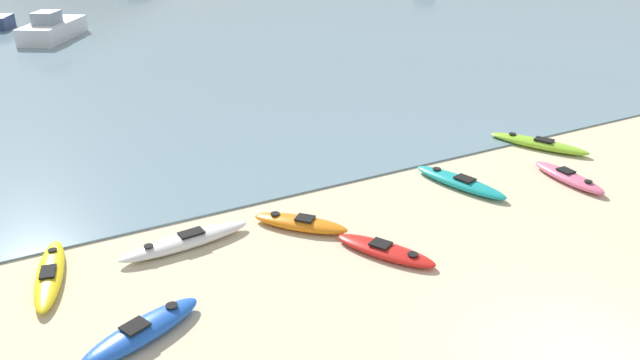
# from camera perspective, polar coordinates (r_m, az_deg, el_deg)

# --- Properties ---
(bay_water) EXTENTS (160.00, 70.00, 0.06)m
(bay_water) POSITION_cam_1_polar(r_m,az_deg,el_deg) (51.46, -18.82, 14.14)
(bay_water) COLOR slate
(bay_water) RESTS_ON ground_plane
(kayak_on_sand_0) EXTENTS (1.26, 3.21, 0.33)m
(kayak_on_sand_0) POSITION_cam_1_polar(r_m,az_deg,el_deg) (15.89, -23.47, -7.89)
(kayak_on_sand_0) COLOR yellow
(kayak_on_sand_0) RESTS_ON ground_plane
(kayak_on_sand_1) EXTENTS (1.94, 2.73, 0.30)m
(kayak_on_sand_1) POSITION_cam_1_polar(r_m,az_deg,el_deg) (15.63, 5.99, -6.40)
(kayak_on_sand_1) COLOR red
(kayak_on_sand_1) RESTS_ON ground_plane
(kayak_on_sand_2) EXTENTS (2.32, 2.45, 0.35)m
(kayak_on_sand_2) POSITION_cam_1_polar(r_m,az_deg,el_deg) (16.73, -1.81, -3.95)
(kayak_on_sand_2) COLOR orange
(kayak_on_sand_2) RESTS_ON ground_plane
(kayak_on_sand_3) EXTENTS (2.86, 1.75, 0.41)m
(kayak_on_sand_3) POSITION_cam_1_polar(r_m,az_deg,el_deg) (13.34, -15.96, -13.12)
(kayak_on_sand_3) COLOR blue
(kayak_on_sand_3) RESTS_ON ground_plane
(kayak_on_sand_4) EXTENTS (1.54, 3.32, 0.35)m
(kayak_on_sand_4) POSITION_cam_1_polar(r_m,az_deg,el_deg) (19.57, 12.67, -0.18)
(kayak_on_sand_4) COLOR teal
(kayak_on_sand_4) RESTS_ON ground_plane
(kayak_on_sand_5) EXTENTS (0.76, 2.73, 0.36)m
(kayak_on_sand_5) POSITION_cam_1_polar(r_m,az_deg,el_deg) (20.90, 21.76, 0.24)
(kayak_on_sand_5) COLOR #E5668C
(kayak_on_sand_5) RESTS_ON ground_plane
(kayak_on_sand_6) EXTENTS (3.51, 1.01, 0.37)m
(kayak_on_sand_6) POSITION_cam_1_polar(r_m,az_deg,el_deg) (16.22, -12.19, -5.47)
(kayak_on_sand_6) COLOR white
(kayak_on_sand_6) RESTS_ON ground_plane
(kayak_on_sand_7) EXTENTS (2.21, 3.46, 0.36)m
(kayak_on_sand_7) POSITION_cam_1_polar(r_m,az_deg,el_deg) (23.42, 19.35, 3.17)
(kayak_on_sand_7) COLOR #8CCC2D
(kayak_on_sand_7) RESTS_ON ground_plane
(moored_boat_4) EXTENTS (4.66, 5.68, 1.76)m
(moored_boat_4) POSITION_cam_1_polar(r_m,az_deg,el_deg) (43.05, -23.27, 12.57)
(moored_boat_4) COLOR white
(moored_boat_4) RESTS_ON bay_water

